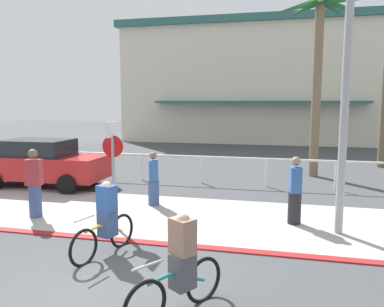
{
  "coord_description": "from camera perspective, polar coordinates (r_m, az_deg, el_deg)",
  "views": [
    {
      "loc": [
        2.96,
        -5.37,
        3.03
      ],
      "look_at": [
        0.22,
        6.0,
        1.46
      ],
      "focal_mm": 36.25,
      "sensor_mm": 36.0,
      "label": 1
    }
  ],
  "objects": [
    {
      "name": "ground_plane",
      "position": [
        15.95,
        2.58,
        -3.3
      ],
      "size": [
        80.0,
        80.0,
        0.0
      ],
      "primitive_type": "plane",
      "color": "#424447"
    },
    {
      "name": "sidewalk_strip",
      "position": [
        10.47,
        -3.55,
        -9.13
      ],
      "size": [
        44.0,
        4.0,
        0.02
      ],
      "primitive_type": "cube",
      "color": "#ADAAA0",
      "rests_on": "ground"
    },
    {
      "name": "curb_paint",
      "position": [
        8.67,
        -7.52,
        -12.76
      ],
      "size": [
        44.0,
        0.24,
        0.03
      ],
      "primitive_type": "cube",
      "color": "maroon",
      "rests_on": "ground"
    },
    {
      "name": "building_backdrop",
      "position": [
        31.5,
        10.31,
        10.19
      ],
      "size": [
        21.09,
        9.49,
        8.93
      ],
      "color": "beige",
      "rests_on": "ground"
    },
    {
      "name": "rail_fence",
      "position": [
        14.36,
        1.46,
        -1.13
      ],
      "size": [
        18.87,
        0.08,
        1.04
      ],
      "color": "white",
      "rests_on": "ground"
    },
    {
      "name": "stop_sign_bike_lane",
      "position": [
        9.36,
        -11.53,
        -0.82
      ],
      "size": [
        0.52,
        0.56,
        2.56
      ],
      "color": "gray",
      "rests_on": "ground"
    },
    {
      "name": "streetlight_curb",
      "position": [
        9.11,
        22.19,
        14.96
      ],
      "size": [
        0.24,
        2.54,
        7.5
      ],
      "color": "#9EA0A5",
      "rests_on": "ground"
    },
    {
      "name": "palm_tree_1",
      "position": [
        16.56,
        18.14,
        15.58
      ],
      "size": [
        3.39,
        3.56,
        7.05
      ],
      "color": "#756047",
      "rests_on": "ground"
    },
    {
      "name": "car_red_1",
      "position": [
        14.82,
        -21.03,
        -1.24
      ],
      "size": [
        4.4,
        2.02,
        1.69
      ],
      "color": "red",
      "rests_on": "ground"
    },
    {
      "name": "cyclist_yellow_0",
      "position": [
        7.99,
        -12.57,
        -9.53
      ],
      "size": [
        0.56,
        1.77,
        1.5
      ],
      "color": "black",
      "rests_on": "ground"
    },
    {
      "name": "cyclist_teal_1",
      "position": [
        5.77,
        -1.78,
        -16.25
      ],
      "size": [
        1.06,
        1.55,
        1.5
      ],
      "color": "black",
      "rests_on": "ground"
    },
    {
      "name": "pedestrian_0",
      "position": [
        10.92,
        -22.17,
        -4.43
      ],
      "size": [
        0.44,
        0.37,
        1.82
      ],
      "color": "#384C7A",
      "rests_on": "ground"
    },
    {
      "name": "pedestrian_1",
      "position": [
        9.92,
        14.91,
        -5.68
      ],
      "size": [
        0.36,
        0.43,
        1.7
      ],
      "color": "#232326",
      "rests_on": "ground"
    },
    {
      "name": "pedestrian_2",
      "position": [
        11.38,
        -5.68,
        -4.07
      ],
      "size": [
        0.42,
        0.47,
        1.59
      ],
      "color": "#384C7A",
      "rests_on": "ground"
    }
  ]
}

